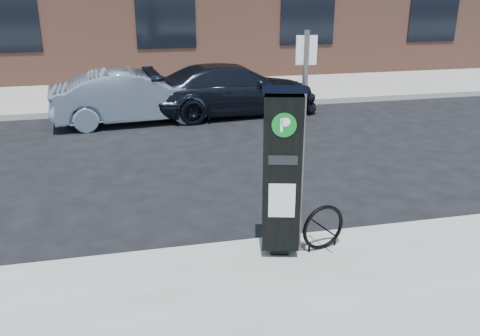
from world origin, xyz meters
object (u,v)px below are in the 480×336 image
object	(u,v)px
parking_kiosk	(282,169)
car_silver	(134,96)
sign_pole	(302,148)
car_dark	(233,89)
bike_rack	(323,228)

from	to	relation	value
parking_kiosk	car_silver	bearing A→B (deg)	116.33
sign_pole	car_silver	distance (m)	7.65
car_dark	sign_pole	bearing A→B (deg)	168.44
car_silver	car_dark	bearing A→B (deg)	-89.09
parking_kiosk	bike_rack	xyz separation A→B (m)	(0.55, -0.05, -0.80)
sign_pole	car_dark	distance (m)	7.79
parking_kiosk	car_dark	size ratio (longest dim) A/B	0.46
car_silver	parking_kiosk	bearing A→B (deg)	-174.16
sign_pole	car_silver	xyz separation A→B (m)	(-1.80, 7.39, -0.82)
sign_pole	car_dark	bearing A→B (deg)	91.72
parking_kiosk	bike_rack	world-z (taller)	parking_kiosk
bike_rack	car_silver	bearing A→B (deg)	92.17
parking_kiosk	car_dark	xyz separation A→B (m)	(1.08, 7.75, -0.58)
parking_kiosk	sign_pole	distance (m)	0.36
parking_kiosk	car_dark	distance (m)	7.85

